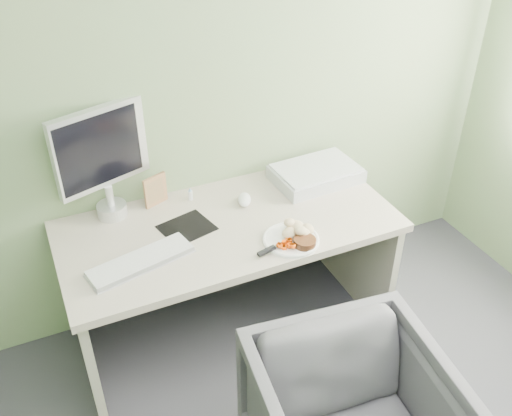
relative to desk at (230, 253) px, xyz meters
name	(u,v)px	position (x,y,z in m)	size (l,w,h in m)	color
wall_back	(195,72)	(0.00, 0.38, 0.80)	(3.50, 3.50, 0.00)	#6A865E
desk	(230,253)	(0.00, 0.00, 0.00)	(1.60, 0.75, 0.73)	#BAAF9C
plate	(291,240)	(0.21, -0.25, 0.19)	(0.26, 0.26, 0.01)	white
steak	(305,242)	(0.24, -0.31, 0.21)	(0.10, 0.10, 0.03)	black
potato_pile	(297,229)	(0.24, -0.23, 0.23)	(0.12, 0.09, 0.07)	tan
carrot_heap	(286,244)	(0.16, -0.29, 0.22)	(0.07, 0.06, 0.04)	#D94004
steak_knife	(273,248)	(0.10, -0.29, 0.21)	(0.24, 0.08, 0.02)	silver
mousepad	(187,228)	(-0.19, 0.05, 0.18)	(0.23, 0.20, 0.00)	black
keyboard	(141,261)	(-0.46, -0.12, 0.20)	(0.46, 0.14, 0.02)	white
computer_mouse	(244,200)	(0.14, 0.13, 0.20)	(0.06, 0.12, 0.04)	white
photo_frame	(155,190)	(-0.26, 0.30, 0.26)	(0.13, 0.01, 0.16)	#8F6542
eyedrop_bottle	(190,194)	(-0.10, 0.27, 0.21)	(0.02, 0.02, 0.07)	white
scanner	(316,174)	(0.57, 0.17, 0.22)	(0.44, 0.30, 0.07)	silver
monitor	(102,157)	(-0.49, 0.31, 0.49)	(0.45, 0.19, 0.55)	silver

